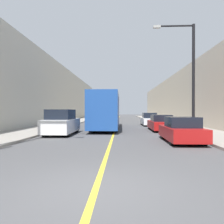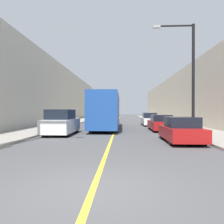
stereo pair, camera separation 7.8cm
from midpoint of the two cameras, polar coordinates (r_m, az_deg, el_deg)
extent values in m
plane|color=#474749|center=(5.45, -4.72, -19.33)|extent=(200.00, 200.00, 0.00)
cube|color=gray|center=(35.99, -10.06, -2.45)|extent=(3.77, 72.00, 0.14)
cube|color=gray|center=(35.73, 12.94, -2.48)|extent=(3.77, 72.00, 0.14)
cube|color=#B7B2A3|center=(37.09, -15.96, 4.69)|extent=(4.00, 72.00, 9.28)
cube|color=beige|center=(36.65, 18.94, 3.48)|extent=(4.00, 72.00, 7.68)
cube|color=gold|center=(35.15, 1.40, -2.62)|extent=(0.16, 72.00, 0.01)
cube|color=#1E4793|center=(22.11, -1.60, 0.45)|extent=(2.49, 11.36, 3.17)
cube|color=black|center=(16.49, -2.99, 2.41)|extent=(2.12, 0.04, 1.42)
cylinder|color=black|center=(18.76, -5.33, -3.79)|extent=(0.55, 0.96, 0.96)
cylinder|color=black|center=(18.59, 0.63, -3.82)|extent=(0.55, 0.96, 0.96)
cylinder|color=black|center=(25.74, -3.21, -2.66)|extent=(0.55, 0.96, 0.96)
cylinder|color=black|center=(25.62, 1.13, -2.67)|extent=(0.55, 0.96, 0.96)
cube|color=silver|center=(17.18, -13.12, -3.45)|extent=(1.95, 4.65, 0.98)
cube|color=black|center=(16.92, -13.34, -0.60)|extent=(1.72, 2.56, 0.74)
cube|color=black|center=(14.98, -15.48, -3.36)|extent=(1.66, 0.04, 0.44)
cylinder|color=black|center=(16.07, -17.13, -4.99)|extent=(0.43, 0.68, 0.68)
cylinder|color=black|center=(15.63, -11.85, -5.14)|extent=(0.43, 0.68, 0.68)
cylinder|color=black|center=(18.80, -14.18, -4.21)|extent=(0.43, 0.68, 0.68)
cylinder|color=black|center=(18.42, -9.63, -4.30)|extent=(0.43, 0.68, 0.68)
cube|color=maroon|center=(13.41, 17.46, -5.22)|extent=(1.89, 4.23, 0.70)
cube|color=black|center=(13.16, 17.71, -2.51)|extent=(1.67, 1.90, 0.59)
cube|color=black|center=(11.40, 20.19, -5.59)|extent=(1.61, 0.04, 0.31)
cylinder|color=black|center=(11.99, 15.67, -6.96)|extent=(0.42, 0.62, 0.62)
cylinder|color=black|center=(12.41, 22.36, -6.73)|extent=(0.42, 0.62, 0.62)
cylinder|color=black|center=(14.54, 13.29, -5.67)|extent=(0.42, 0.62, 0.62)
cylinder|color=black|center=(14.89, 18.90, -5.54)|extent=(0.42, 0.62, 0.62)
cube|color=maroon|center=(20.47, 12.48, -3.30)|extent=(1.88, 4.67, 0.69)
cube|color=black|center=(20.21, 12.59, -1.55)|extent=(1.65, 2.10, 0.58)
cube|color=black|center=(18.20, 13.74, -3.38)|extent=(1.60, 0.04, 0.31)
cylinder|color=black|center=(18.94, 11.05, -4.26)|extent=(0.41, 0.62, 0.62)
cylinder|color=black|center=(19.21, 15.39, -4.20)|extent=(0.41, 0.62, 0.62)
cylinder|color=black|center=(21.80, 9.91, -3.65)|extent=(0.41, 0.62, 0.62)
cylinder|color=black|center=(22.04, 13.70, -3.62)|extent=(0.41, 0.62, 0.62)
cube|color=silver|center=(27.23, 9.58, -2.32)|extent=(1.76, 4.54, 0.75)
cube|color=black|center=(26.98, 9.64, -0.88)|extent=(1.55, 2.04, 0.64)
cube|color=black|center=(25.01, 10.21, -2.26)|extent=(1.49, 0.04, 0.34)
cylinder|color=black|center=(25.77, 8.45, -3.03)|extent=(0.39, 0.62, 0.62)
cylinder|color=black|center=(25.95, 11.47, -3.01)|extent=(0.39, 0.62, 0.62)
cylinder|color=black|center=(28.56, 7.86, -2.70)|extent=(0.39, 0.62, 0.62)
cylinder|color=black|center=(28.72, 10.59, -2.68)|extent=(0.39, 0.62, 0.62)
cylinder|color=black|center=(16.12, 20.37, 7.89)|extent=(0.20, 0.20, 7.63)
cylinder|color=black|center=(16.69, 16.03, 20.80)|extent=(2.50, 0.12, 0.12)
cube|color=#999993|center=(16.45, 11.49, 20.95)|extent=(0.50, 0.24, 0.16)
camera|label=1|loc=(0.04, -90.11, 0.00)|focal=35.00mm
camera|label=2|loc=(0.04, 89.89, 0.00)|focal=35.00mm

